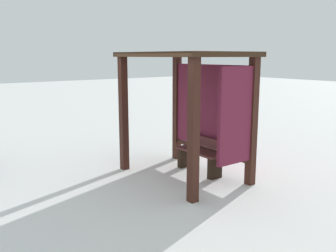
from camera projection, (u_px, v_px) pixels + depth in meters
The scene contains 3 objects.
ground_plane at pixel (183, 176), 7.65m from camera, with size 60.00×60.00×0.00m, color white.
bus_shelter at pixel (197, 90), 7.37m from camera, with size 2.59×1.74×2.53m.
bench_left_inside at pixel (200, 156), 7.85m from camera, with size 1.17×0.36×0.76m.
Camera 1 is at (5.69, -4.63, 2.46)m, focal length 39.37 mm.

